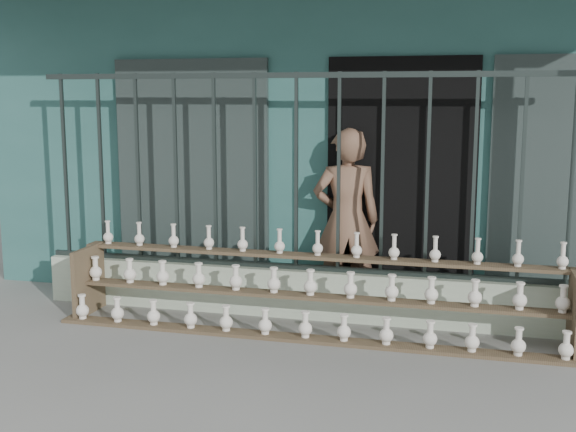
# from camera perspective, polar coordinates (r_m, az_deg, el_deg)

# --- Properties ---
(ground) EXTENTS (60.00, 60.00, 0.00)m
(ground) POSITION_cam_1_polar(r_m,az_deg,el_deg) (5.65, -2.57, -11.72)
(ground) COLOR slate
(workshop_building) EXTENTS (7.40, 6.60, 3.21)m
(workshop_building) POSITION_cam_1_polar(r_m,az_deg,el_deg) (9.40, 4.95, 6.91)
(workshop_building) COLOR #2C5D58
(workshop_building) RESTS_ON ground
(parapet_wall) EXTENTS (5.00, 0.20, 0.45)m
(parapet_wall) POSITION_cam_1_polar(r_m,az_deg,el_deg) (6.77, 0.63, -6.08)
(parapet_wall) COLOR beige
(parapet_wall) RESTS_ON ground
(security_fence) EXTENTS (5.00, 0.04, 1.80)m
(security_fence) POSITION_cam_1_polar(r_m,az_deg,el_deg) (6.55, 0.65, 3.43)
(security_fence) COLOR #283330
(security_fence) RESTS_ON parapet_wall
(shelf_rack) EXTENTS (4.50, 0.68, 0.85)m
(shelf_rack) POSITION_cam_1_polar(r_m,az_deg,el_deg) (6.29, 1.80, -5.99)
(shelf_rack) COLOR brown
(shelf_rack) RESTS_ON ground
(elderly_woman) EXTENTS (0.73, 0.57, 1.75)m
(elderly_woman) POSITION_cam_1_polar(r_m,az_deg,el_deg) (6.86, 4.64, -0.34)
(elderly_woman) COLOR brown
(elderly_woman) RESTS_ON ground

